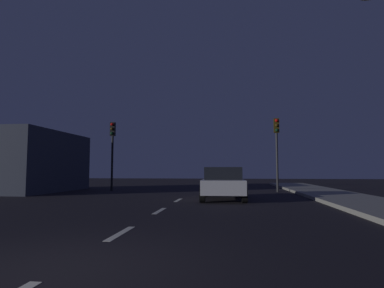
{
  "coord_description": "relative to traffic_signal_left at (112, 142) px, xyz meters",
  "views": [
    {
      "loc": [
        2.33,
        -4.14,
        1.34
      ],
      "look_at": [
        0.02,
        15.25,
        2.92
      ],
      "focal_mm": 30.14,
      "sensor_mm": 36.0,
      "label": 1
    }
  ],
  "objects": [
    {
      "name": "ground_plane",
      "position": [
        5.4,
        -9.26,
        -3.17
      ],
      "size": [
        80.0,
        80.0,
        0.0
      ],
      "primitive_type": "plane",
      "color": "black"
    },
    {
      "name": "lane_stripe_second",
      "position": [
        5.4,
        -13.66,
        -3.17
      ],
      "size": [
        0.16,
        1.6,
        0.01
      ],
      "primitive_type": "cube",
      "color": "silver",
      "rests_on": "ground_plane"
    },
    {
      "name": "lane_stripe_third",
      "position": [
        5.4,
        -9.86,
        -3.17
      ],
      "size": [
        0.16,
        1.6,
        0.01
      ],
      "primitive_type": "cube",
      "color": "silver",
      "rests_on": "ground_plane"
    },
    {
      "name": "lane_stripe_fourth",
      "position": [
        5.4,
        -6.06,
        -3.17
      ],
      "size": [
        0.16,
        1.6,
        0.01
      ],
      "primitive_type": "cube",
      "color": "silver",
      "rests_on": "ground_plane"
    },
    {
      "name": "traffic_signal_left",
      "position": [
        0.0,
        0.0,
        0.0
      ],
      "size": [
        0.32,
        0.38,
        4.5
      ],
      "color": "black",
      "rests_on": "ground_plane"
    },
    {
      "name": "traffic_signal_right",
      "position": [
        10.6,
        0.0,
        0.04
      ],
      "size": [
        0.32,
        0.38,
        4.56
      ],
      "color": "#2D2D30",
      "rests_on": "ground_plane"
    },
    {
      "name": "car_stopped_ahead",
      "position": [
        7.39,
        -5.58,
        -2.43
      ],
      "size": [
        2.04,
        3.99,
        1.47
      ],
      "color": "silver",
      "rests_on": "ground_plane"
    },
    {
      "name": "storefront_left",
      "position": [
        -4.74,
        -1.37,
        -1.31
      ],
      "size": [
        4.27,
        7.41,
        3.72
      ],
      "primitive_type": "cube",
      "color": "#333847",
      "rests_on": "ground_plane"
    }
  ]
}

